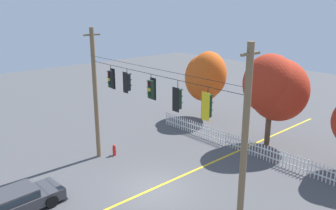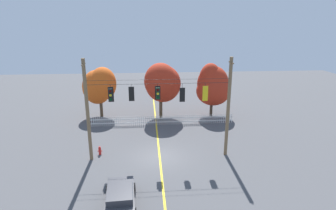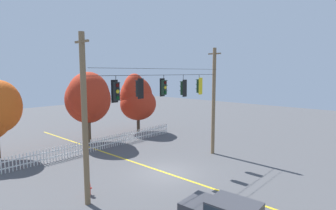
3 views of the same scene
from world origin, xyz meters
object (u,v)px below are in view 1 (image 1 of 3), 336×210
Objects in this scene: traffic_signal_northbound_primary at (111,79)px; autumn_maple_near_fence at (206,76)px; parked_car at (16,200)px; fire_hydrant at (114,150)px; autumn_maple_mid at (275,88)px; traffic_signal_eastbound_side at (207,106)px; traffic_signal_westbound_side at (127,82)px; traffic_signal_northbound_secondary at (178,99)px; traffic_signal_southbound_primary at (151,89)px.

traffic_signal_northbound_primary is 11.69m from autumn_maple_near_fence.
parked_car reaches higher than fire_hydrant.
autumn_maple_mid reaches higher than fire_hydrant.
traffic_signal_eastbound_side is 0.22× the size of autumn_maple_mid.
autumn_maple_mid is at bearing 73.74° from traffic_signal_westbound_side.
traffic_signal_westbound_side is at bearing 180.00° from traffic_signal_northbound_secondary.
traffic_signal_southbound_primary is 0.93× the size of traffic_signal_eastbound_side.
autumn_maple_near_fence reaches higher than fire_hydrant.
traffic_signal_westbound_side is at bearing 84.64° from parked_car.
traffic_signal_northbound_secondary is (5.61, -0.02, -0.08)m from traffic_signal_northbound_primary.
traffic_signal_westbound_side is (1.62, -0.02, 0.08)m from traffic_signal_northbound_primary.
autumn_maple_mid is (4.58, 10.15, -1.32)m from traffic_signal_northbound_primary.
traffic_signal_westbound_side is 2.05m from traffic_signal_southbound_primary.
fire_hydrant is (-8.77, 0.85, -5.13)m from traffic_signal_eastbound_side.
traffic_signal_northbound_primary is 7.45m from traffic_signal_eastbound_side.
fire_hydrant is (-1.32, 0.83, -5.14)m from traffic_signal_northbound_primary.
traffic_signal_westbound_side is 0.99× the size of traffic_signal_southbound_primary.
traffic_signal_northbound_primary is at bearing -114.31° from autumn_maple_mid.
traffic_signal_westbound_side is 1.75× the size of fire_hydrant.
autumn_maple_mid is 1.50× the size of parked_car.
traffic_signal_northbound_secondary is (3.99, -0.00, -0.15)m from traffic_signal_westbound_side.
traffic_signal_southbound_primary is 0.23× the size of autumn_maple_near_fence.
autumn_maple_near_fence is 1.36× the size of parked_car.
traffic_signal_northbound_primary is 11.21m from autumn_maple_mid.
autumn_maple_mid reaches higher than traffic_signal_northbound_primary.
traffic_signal_eastbound_side is 0.24× the size of autumn_maple_near_fence.
autumn_maple_mid is (2.97, 10.17, -1.39)m from traffic_signal_westbound_side.
autumn_maple_near_fence is (-10.14, 11.26, -1.77)m from traffic_signal_eastbound_side.
parked_car is (3.71, -17.57, -3.12)m from autumn_maple_near_fence.
traffic_signal_southbound_primary is at bearing -0.01° from traffic_signal_northbound_primary.
traffic_signal_northbound_secondary reaches higher than parked_car.
autumn_maple_near_fence is at bearing 126.39° from traffic_signal_northbound_secondary.
autumn_maple_near_fence is 0.91× the size of autumn_maple_mid.
traffic_signal_southbound_primary is at bearing 179.46° from traffic_signal_northbound_secondary.
parked_car is (-2.65, -6.33, -4.95)m from traffic_signal_southbound_primary.
autumn_maple_near_fence is (-2.69, 11.24, -1.78)m from traffic_signal_northbound_primary.
traffic_signal_southbound_primary is at bearing -60.50° from autumn_maple_near_fence.
traffic_signal_northbound_primary is 1.07× the size of traffic_signal_southbound_primary.
autumn_maple_near_fence is at bearing 97.47° from fire_hydrant.
traffic_signal_northbound_primary is at bearing 179.99° from traffic_signal_southbound_primary.
traffic_signal_westbound_side is 3.99m from traffic_signal_northbound_secondary.
traffic_signal_northbound_secondary is (1.94, -0.02, -0.13)m from traffic_signal_southbound_primary.
traffic_signal_westbound_side reaches higher than fire_hydrant.
traffic_signal_northbound_primary and traffic_signal_southbound_primary have the same top height.
traffic_signal_northbound_secondary is 14.09m from autumn_maple_near_fence.
parked_car is 7.54m from fire_hydrant.
parked_car is (1.03, -6.33, -4.90)m from traffic_signal_northbound_primary.
fire_hydrant is (-5.91, -9.32, -3.82)m from autumn_maple_mid.
traffic_signal_southbound_primary is at bearing 179.71° from traffic_signal_eastbound_side.
fire_hydrant is at bearing 108.18° from parked_car.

